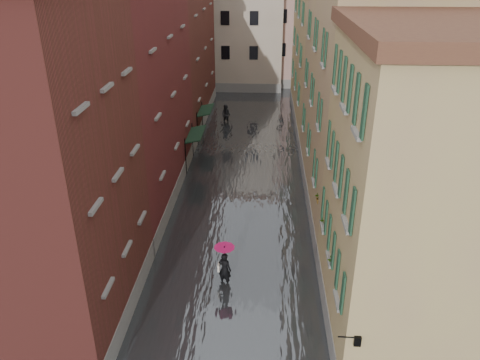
# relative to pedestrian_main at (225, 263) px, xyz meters

# --- Properties ---
(ground) EXTENTS (120.00, 120.00, 0.00)m
(ground) POSITION_rel_pedestrian_main_xyz_m (0.32, -0.27, -1.24)
(ground) COLOR #4F4F51
(ground) RESTS_ON ground
(floodwater) EXTENTS (10.00, 60.00, 0.20)m
(floodwater) POSITION_rel_pedestrian_main_xyz_m (0.32, 12.73, -1.14)
(floodwater) COLOR #3F4245
(floodwater) RESTS_ON ground
(building_left_near) EXTENTS (6.00, 8.00, 13.00)m
(building_left_near) POSITION_rel_pedestrian_main_xyz_m (-6.68, -2.27, 5.26)
(building_left_near) COLOR maroon
(building_left_near) RESTS_ON ground
(building_left_mid) EXTENTS (6.00, 14.00, 12.50)m
(building_left_mid) POSITION_rel_pedestrian_main_xyz_m (-6.68, 8.73, 5.01)
(building_left_mid) COLOR #581E1B
(building_left_mid) RESTS_ON ground
(building_left_far) EXTENTS (6.00, 16.00, 14.00)m
(building_left_far) POSITION_rel_pedestrian_main_xyz_m (-6.68, 23.73, 5.76)
(building_left_far) COLOR maroon
(building_left_far) RESTS_ON ground
(building_right_near) EXTENTS (6.00, 8.00, 11.50)m
(building_right_near) POSITION_rel_pedestrian_main_xyz_m (7.32, -2.27, 4.51)
(building_right_near) COLOR tan
(building_right_near) RESTS_ON ground
(building_right_mid) EXTENTS (6.00, 14.00, 13.00)m
(building_right_mid) POSITION_rel_pedestrian_main_xyz_m (7.32, 8.73, 5.26)
(building_right_mid) COLOR #98785C
(building_right_mid) RESTS_ON ground
(building_right_far) EXTENTS (6.00, 16.00, 11.50)m
(building_right_far) POSITION_rel_pedestrian_main_xyz_m (7.32, 23.73, 4.51)
(building_right_far) COLOR tan
(building_right_far) RESTS_ON ground
(building_end_cream) EXTENTS (12.00, 9.00, 13.00)m
(building_end_cream) POSITION_rel_pedestrian_main_xyz_m (-2.68, 37.73, 5.26)
(building_end_cream) COLOR beige
(building_end_cream) RESTS_ON ground
(building_end_pink) EXTENTS (10.00, 9.00, 12.00)m
(building_end_pink) POSITION_rel_pedestrian_main_xyz_m (6.32, 39.73, 4.76)
(building_end_pink) COLOR tan
(building_end_pink) RESTS_ON ground
(awning_near) EXTENTS (1.09, 3.27, 2.80)m
(awning_near) POSITION_rel_pedestrian_main_xyz_m (-3.16, 13.21, 1.24)
(awning_near) COLOR #15301D
(awning_near) RESTS_ON ground
(awning_far) EXTENTS (1.09, 3.05, 2.80)m
(awning_far) POSITION_rel_pedestrian_main_xyz_m (-3.16, 18.87, 1.23)
(awning_far) COLOR #15301D
(awning_far) RESTS_ON ground
(wall_lantern) EXTENTS (0.71, 0.22, 0.35)m
(wall_lantern) POSITION_rel_pedestrian_main_xyz_m (4.66, -6.27, 1.77)
(wall_lantern) COLOR black
(wall_lantern) RESTS_ON ground
(window_planters) EXTENTS (0.59, 6.13, 0.84)m
(window_planters) POSITION_rel_pedestrian_main_xyz_m (4.44, 0.22, 2.27)
(window_planters) COLOR brown
(window_planters) RESTS_ON ground
(pedestrian_main) EXTENTS (0.95, 0.95, 2.06)m
(pedestrian_main) POSITION_rel_pedestrian_main_xyz_m (0.00, 0.00, 0.00)
(pedestrian_main) COLOR black
(pedestrian_main) RESTS_ON ground
(pedestrian_far) EXTENTS (1.10, 0.99, 1.85)m
(pedestrian_far) POSITION_rel_pedestrian_main_xyz_m (-1.80, 22.74, -0.31)
(pedestrian_far) COLOR black
(pedestrian_far) RESTS_ON ground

